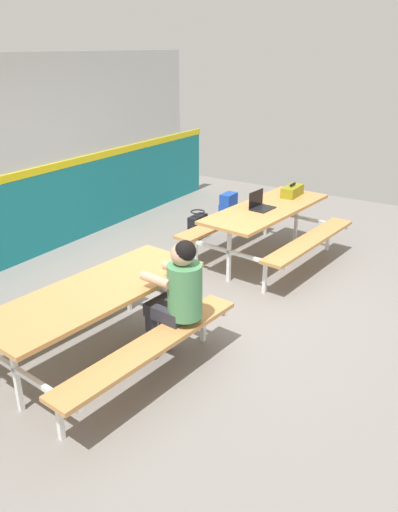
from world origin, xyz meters
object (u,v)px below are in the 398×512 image
Objects in this scene: student_nearer at (178,293)px; backpack_dark at (228,207)px; toolbox_grey at (292,191)px; picnic_table_left at (98,306)px; picnic_table_right at (267,219)px; tote_bag_bright at (198,226)px; laptop_dark at (260,205)px.

student_nearer is 2.74× the size of backpack_dark.
student_nearer reaches higher than toolbox_grey.
picnic_table_right is at bearing -4.08° from picnic_table_left.
toolbox_grey is 0.93× the size of tote_bag_bright.
picnic_table_left and picnic_table_right have the same top height.
backpack_dark is (0.57, 1.33, -0.60)m from toolbox_grey.
picnic_table_left is at bearing -165.81° from backpack_dark.
tote_bag_bright is (-1.03, -0.07, -0.02)m from backpack_dark.
laptop_dark is at bearing 156.26° from picnic_table_right.
laptop_dark is 1.89m from backpack_dark.
laptop_dark reaches higher than picnic_table_left.
backpack_dark is (1.22, 1.26, -0.36)m from picnic_table_right.
backpack_dark is (3.80, 1.65, -0.49)m from student_nearer.
student_nearer is at bearing -150.26° from tote_bag_bright.
tote_bag_bright is (2.76, 1.58, -0.51)m from student_nearer.
backpack_dark is (1.33, 1.21, -0.57)m from laptop_dark.
picnic_table_left is at bearing 175.92° from picnic_table_right.
picnic_table_right is 1.27m from tote_bag_bright.
student_nearer reaches higher than laptop_dark.
student_nearer is 3.02× the size of toolbox_grey.
toolbox_grey is at bearing -113.35° from backpack_dark.
laptop_dark is 0.77× the size of backpack_dark.
picnic_table_left is at bearing 121.81° from student_nearer.
toolbox_grey is (3.59, -0.27, 0.23)m from picnic_table_left.
laptop_dark is at bearing 9.99° from student_nearer.
laptop_dark is (2.83, -0.16, 0.21)m from picnic_table_left.
laptop_dark is at bearing 171.63° from toolbox_grey.
picnic_table_right is at bearing -99.08° from tote_bag_bright.
backpack_dark is at bearing 45.96° from picnic_table_right.
picnic_table_left is 4.91× the size of tote_bag_bright.
student_nearer is 2.50m from laptop_dark.
toolbox_grey is at bearing -5.57° from picnic_table_right.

